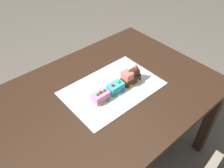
# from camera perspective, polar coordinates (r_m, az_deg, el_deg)

# --- Properties ---
(ground_plane) EXTENTS (8.00, 8.00, 0.00)m
(ground_plane) POSITION_cam_1_polar(r_m,az_deg,el_deg) (2.01, -0.97, -17.40)
(ground_plane) COLOR #6B6054
(dining_table) EXTENTS (1.40, 1.00, 0.74)m
(dining_table) POSITION_cam_1_polar(r_m,az_deg,el_deg) (1.50, -1.25, -4.89)
(dining_table) COLOR #382316
(dining_table) RESTS_ON ground
(cake_board) EXTENTS (0.60, 0.40, 0.00)m
(cake_board) POSITION_cam_1_polar(r_m,az_deg,el_deg) (1.45, 0.00, -0.94)
(cake_board) COLOR silver
(cake_board) RESTS_ON dining_table
(cake_locomotive) EXTENTS (0.14, 0.08, 0.12)m
(cake_locomotive) POSITION_cam_1_polar(r_m,az_deg,el_deg) (1.46, 4.67, 1.91)
(cake_locomotive) COLOR #472816
(cake_locomotive) RESTS_ON cake_board
(cake_car_flatbed_turquoise) EXTENTS (0.10, 0.08, 0.07)m
(cake_car_flatbed_turquoise) POSITION_cam_1_polar(r_m,az_deg,el_deg) (1.41, 0.89, -0.86)
(cake_car_flatbed_turquoise) COLOR #38B7C6
(cake_car_flatbed_turquoise) RESTS_ON cake_board
(cake_car_hopper_bubblegum) EXTENTS (0.10, 0.08, 0.07)m
(cake_car_hopper_bubblegum) POSITION_cam_1_polar(r_m,az_deg,el_deg) (1.35, -2.84, -3.06)
(cake_car_hopper_bubblegum) COLOR pink
(cake_car_hopper_bubblegum) RESTS_ON cake_board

